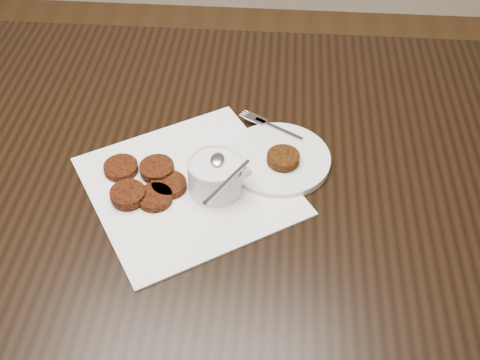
# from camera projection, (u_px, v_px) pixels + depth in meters

# --- Properties ---
(table) EXTENTS (1.45, 0.93, 0.75)m
(table) POSITION_uv_depth(u_px,v_px,m) (182.00, 293.00, 1.30)
(table) COLOR black
(table) RESTS_ON floor
(napkin) EXTENTS (0.43, 0.43, 0.00)m
(napkin) POSITION_uv_depth(u_px,v_px,m) (189.00, 186.00, 1.00)
(napkin) COLOR white
(napkin) RESTS_ON table
(sauce_ramekin) EXTENTS (0.13, 0.13, 0.13)m
(sauce_ramekin) POSITION_uv_depth(u_px,v_px,m) (215.00, 162.00, 0.95)
(sauce_ramekin) COLOR silver
(sauce_ramekin) RESTS_ON napkin
(patty_cluster) EXTENTS (0.25, 0.25, 0.02)m
(patty_cluster) POSITION_uv_depth(u_px,v_px,m) (148.00, 185.00, 0.99)
(patty_cluster) COLOR #60220C
(patty_cluster) RESTS_ON napkin
(plate_with_patty) EXTENTS (0.25, 0.25, 0.03)m
(plate_with_patty) POSITION_uv_depth(u_px,v_px,m) (278.00, 156.00, 1.04)
(plate_with_patty) COLOR white
(plate_with_patty) RESTS_ON table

